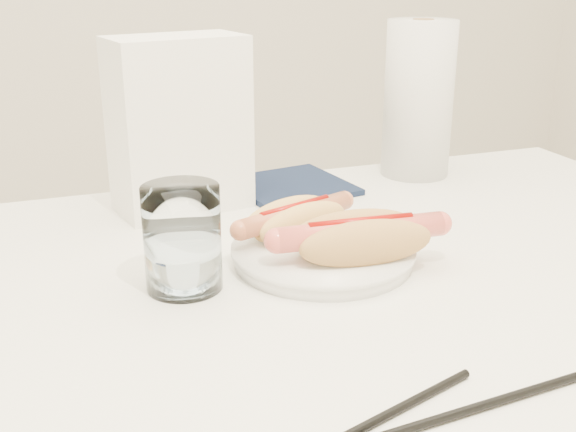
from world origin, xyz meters
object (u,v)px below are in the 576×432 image
object	(u,v)px
water_glass	(182,238)
table	(322,332)
plate	(323,256)
hotdog_right	(360,239)
napkin_box	(179,125)
paper_towel_roll	(418,99)
hotdog_left	(295,220)

from	to	relation	value
water_glass	table	bearing A→B (deg)	-16.36
plate	hotdog_right	xyz separation A→B (m)	(0.03, -0.04, 0.03)
napkin_box	water_glass	bearing A→B (deg)	-112.78
table	paper_towel_roll	size ratio (longest dim) A/B	4.95
plate	hotdog_right	size ratio (longest dim) A/B	1.06
hotdog_left	water_glass	distance (m)	0.16
table	napkin_box	xyz separation A→B (m)	(-0.09, 0.29, 0.18)
hotdog_left	hotdog_right	xyz separation A→B (m)	(0.04, -0.09, 0.00)
plate	water_glass	xyz separation A→B (m)	(-0.16, -0.01, 0.05)
table	plate	xyz separation A→B (m)	(0.02, 0.05, 0.07)
hotdog_left	table	bearing A→B (deg)	-112.82
plate	paper_towel_roll	xyz separation A→B (m)	(0.28, 0.28, 0.11)
table	hotdog_left	size ratio (longest dim) A/B	7.51
table	hotdog_left	bearing A→B (deg)	86.92
napkin_box	paper_towel_roll	bearing A→B (deg)	-5.81
table	napkin_box	bearing A→B (deg)	106.72
water_glass	paper_towel_roll	bearing A→B (deg)	33.23
hotdog_left	napkin_box	size ratio (longest dim) A/B	0.68
hotdog_left	hotdog_right	bearing A→B (deg)	-83.80
hotdog_left	napkin_box	world-z (taller)	napkin_box
hotdog_right	paper_towel_roll	distance (m)	0.41
plate	hotdog_right	world-z (taller)	hotdog_right
water_glass	napkin_box	xyz separation A→B (m)	(0.05, 0.25, 0.06)
plate	hotdog_right	distance (m)	0.06
hotdog_left	paper_towel_roll	xyz separation A→B (m)	(0.29, 0.23, 0.08)
plate	hotdog_left	distance (m)	0.06
table	water_glass	xyz separation A→B (m)	(-0.14, 0.04, 0.12)
hotdog_right	water_glass	size ratio (longest dim) A/B	1.70
plate	paper_towel_roll	bearing A→B (deg)	45.18
hotdog_left	water_glass	size ratio (longest dim) A/B	1.42
table	hotdog_left	distance (m)	0.14
hotdog_left	paper_towel_roll	distance (m)	0.38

